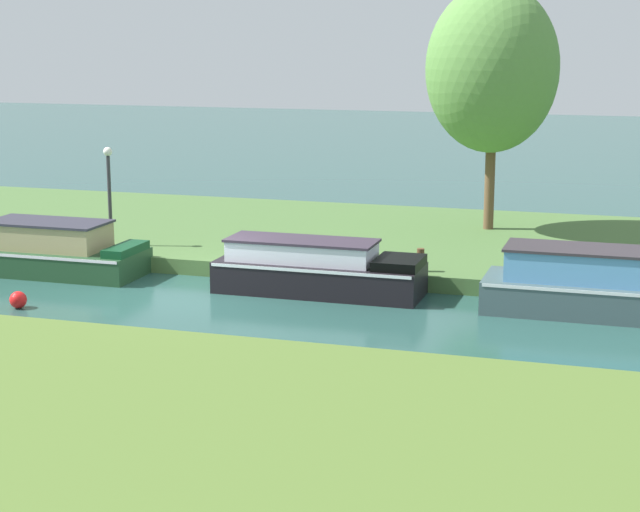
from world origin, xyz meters
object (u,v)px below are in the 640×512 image
slate_cruiser (627,288)px  willow_tree_left (492,69)px  lamp_post (109,183)px  forest_barge (56,252)px  black_narrowboat (318,269)px  mooring_post_near (420,260)px  mooring_post_far (547,266)px  channel_buoy (18,300)px

slate_cruiser → willow_tree_left: size_ratio=0.90×
lamp_post → forest_barge: bearing=-105.7°
black_narrowboat → mooring_post_near: bearing=30.0°
mooring_post_near → mooring_post_far: bearing=0.0°
lamp_post → mooring_post_far: bearing=-3.2°
mooring_post_far → mooring_post_near: bearing=180.0°
mooring_post_near → forest_barge: bearing=-172.1°
willow_tree_left → mooring_post_near: (-0.72, -5.91, -4.35)m
slate_cruiser → lamp_post: lamp_post is taller
mooring_post_near → channel_buoy: (-8.16, -4.59, -0.49)m
slate_cruiser → channel_buoy: slate_cruiser is taller
forest_barge → slate_cruiser: bearing=0.0°
mooring_post_far → willow_tree_left: bearing=111.0°
willow_tree_left → lamp_post: 11.14m
lamp_post → channel_buoy: bearing=-84.7°
slate_cruiser → willow_tree_left: (-4.09, 7.18, 4.40)m
willow_tree_left → mooring_post_near: bearing=-97.0°
black_narrowboat → mooring_post_far: black_narrowboat is taller
willow_tree_left → mooring_post_near: size_ratio=12.55×
forest_barge → lamp_post: 2.52m
willow_tree_left → channel_buoy: size_ratio=18.22×
slate_cruiser → mooring_post_far: 2.23m
slate_cruiser → willow_tree_left: bearing=119.7°
channel_buoy → lamp_post: bearing=95.3°
mooring_post_near → channel_buoy: bearing=-150.6°
black_narrowboat → slate_cruiser: slate_cruiser is taller
forest_barge → slate_cruiser: 14.01m
slate_cruiser → channel_buoy: (-12.98, -3.32, -0.44)m
channel_buoy → slate_cruiser: bearing=14.4°
forest_barge → slate_cruiser: slate_cruiser is taller
mooring_post_far → forest_barge: bearing=-174.0°
forest_barge → lamp_post: size_ratio=1.68×
lamp_post → mooring_post_far: (11.64, -0.66, -1.36)m
mooring_post_near → channel_buoy: mooring_post_near is taller
channel_buoy → willow_tree_left: bearing=49.8°
lamp_post → willow_tree_left: bearing=29.3°
black_narrowboat → channel_buoy: 6.84m
willow_tree_left → channel_buoy: willow_tree_left is taller
channel_buoy → mooring_post_far: bearing=22.4°
black_narrowboat → mooring_post_far: 5.35m
lamp_post → channel_buoy: (0.48, -5.25, -1.90)m
lamp_post → mooring_post_near: (8.65, -0.66, -1.41)m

